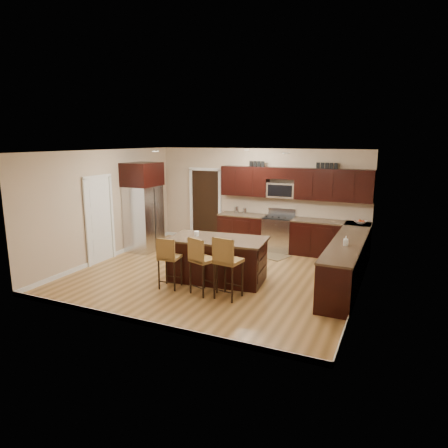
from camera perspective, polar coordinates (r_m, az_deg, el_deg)
The scene contains 23 objects.
floor at distance 8.94m, azimuth -1.09°, elevation -7.19°, with size 6.00×6.00×0.00m, color #A37640.
ceiling at distance 8.45m, azimuth -1.17°, elevation 10.37°, with size 6.00×6.00×0.00m, color silver.
wall_back at distance 11.11m, azimuth 5.00°, elevation 3.73°, with size 6.00×6.00×0.00m, color #C1A88B.
wall_left at distance 10.23m, azimuth -16.50°, elevation 2.57°, with size 5.50×5.50×0.00m, color #C1A88B.
wall_right at distance 7.81m, azimuth 19.15°, elevation -0.42°, with size 5.50×5.50×0.00m, color #C1A88B.
base_cabinets at distance 9.56m, azimuth 13.07°, elevation -3.34°, with size 4.02×3.96×0.92m.
upper_cabinets at distance 10.59m, azimuth 10.10°, elevation 5.86°, with size 4.00×0.33×0.80m.
range at distance 10.78m, azimuth 7.79°, elevation -1.33°, with size 0.76×0.64×1.11m.
microwave at distance 10.73m, azimuth 8.20°, elevation 4.82°, with size 0.76×0.31×0.40m, color silver.
doorway at distance 11.78m, azimuth -2.65°, elevation 2.67°, with size 0.85×0.03×2.06m, color black.
pantry_door at distance 10.05m, azimuth -17.41°, elevation 0.44°, with size 0.03×0.80×2.04m, color white.
letter_decor at distance 10.59m, azimuth 9.43°, elevation 8.36°, with size 2.20×0.03×0.15m, color black, non-canonical shape.
island at distance 8.46m, azimuth -0.88°, elevation -5.26°, with size 2.11×1.27×0.92m.
stool_left at distance 8.00m, azimuth -7.94°, elevation -4.70°, with size 0.44×0.44×1.05m.
stool_mid at distance 7.64m, azimuth -3.34°, elevation -5.04°, with size 0.54×0.54×1.13m.
stool_right at distance 7.39m, azimuth 0.37°, elevation -5.26°, with size 0.50×0.50×1.20m.
refrigerator at distance 10.79m, azimuth -11.46°, elevation 2.54°, with size 0.79×0.93×2.35m.
floor_mat at distance 10.42m, azimuth 6.56°, elevation -4.44°, with size 0.94×0.63×0.01m, color brown.
fruit_bowl at distance 10.30m, azimuth 18.95°, elevation 0.25°, with size 0.30×0.30×0.07m, color silver.
soap_bottle at distance 8.10m, azimuth 17.01°, elevation -2.30°, with size 0.08×0.09×0.19m, color #B2B2B2.
canister_tall at distance 11.07m, azimuth 1.81°, elevation 2.02°, with size 0.12×0.12×0.20m, color silver.
canister_short at distance 10.98m, azimuth 2.98°, elevation 1.84°, with size 0.11×0.11×0.17m, color silver.
island_jar at distance 8.53m, azimuth -3.94°, elevation -1.38°, with size 0.10×0.10×0.10m, color white.
Camera 1 is at (3.64, -7.62, 2.94)m, focal length 32.00 mm.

